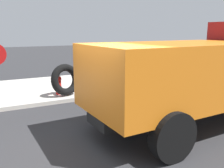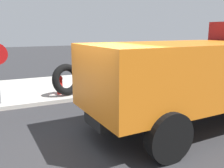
{
  "view_description": "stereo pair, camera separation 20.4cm",
  "coord_description": "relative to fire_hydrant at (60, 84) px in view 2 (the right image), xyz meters",
  "views": [
    {
      "loc": [
        -2.09,
        -4.85,
        2.71
      ],
      "look_at": [
        1.73,
        2.44,
        0.93
      ],
      "focal_mm": 39.55,
      "sensor_mm": 36.0,
      "label": 1
    },
    {
      "loc": [
        -1.9,
        -4.94,
        2.71
      ],
      "look_at": [
        1.73,
        2.44,
        0.93
      ],
      "focal_mm": 39.55,
      "sensor_mm": 36.0,
      "label": 2
    }
  ],
  "objects": [
    {
      "name": "ground_plane",
      "position": [
        -0.54,
        -4.86,
        -0.56
      ],
      "size": [
        80.0,
        80.0,
        0.0
      ],
      "primitive_type": "plane",
      "color": "#2D2D30"
    },
    {
      "name": "sidewalk_curb",
      "position": [
        -0.54,
        1.64,
        -0.49
      ],
      "size": [
        36.0,
        5.0,
        0.15
      ],
      "primitive_type": "cube",
      "color": "#BCB7AD",
      "rests_on": "ground"
    },
    {
      "name": "fire_hydrant",
      "position": [
        0.0,
        0.0,
        0.0
      ],
      "size": [
        0.27,
        0.6,
        0.78
      ],
      "color": "red",
      "rests_on": "sidewalk_curb"
    },
    {
      "name": "loose_tire",
      "position": [
        0.2,
        -0.31,
        0.23
      ],
      "size": [
        1.34,
        0.79,
        1.29
      ],
      "primitive_type": "torus",
      "rotation": [
        1.42,
        0.0,
        0.27
      ],
      "color": "black",
      "rests_on": "sidewalk_curb"
    },
    {
      "name": "dump_truck_orange",
      "position": [
        3.17,
        -4.73,
        1.05
      ],
      "size": [
        7.08,
        2.99,
        3.0
      ],
      "color": "orange",
      "rests_on": "ground"
    }
  ]
}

